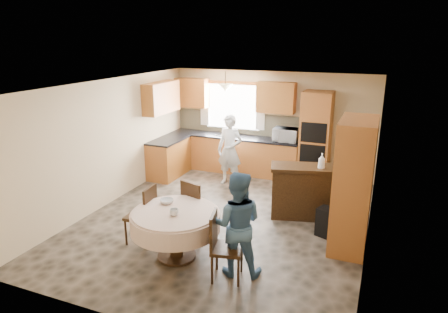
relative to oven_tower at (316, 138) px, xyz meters
name	(u,v)px	position (x,y,z in m)	size (l,w,h in m)	color
floor	(225,220)	(-1.15, -2.69, -1.06)	(5.00, 6.00, 0.01)	brown
ceiling	(225,85)	(-1.15, -2.69, 1.44)	(5.00, 6.00, 0.01)	white
wall_back	(271,123)	(-1.15, 0.31, 0.19)	(5.00, 0.02, 2.50)	tan
wall_front	(123,228)	(-1.15, -5.69, 0.19)	(5.00, 0.02, 2.50)	tan
wall_left	(109,142)	(-3.65, -2.69, 0.19)	(0.02, 6.00, 2.50)	tan
wall_right	(374,173)	(1.35, -2.69, 0.19)	(0.02, 6.00, 2.50)	tan
window	(232,106)	(-2.15, 0.29, 0.54)	(1.40, 0.03, 1.10)	white
curtain_left	(204,103)	(-2.90, 0.24, 0.59)	(0.22, 0.02, 1.15)	white
curtain_right	(261,107)	(-1.40, 0.24, 0.59)	(0.22, 0.02, 1.15)	white
base_cab_back	(234,154)	(-2.00, 0.01, -0.62)	(3.30, 0.60, 0.88)	#CB7136
counter_back	(234,137)	(-2.00, 0.01, -0.16)	(3.30, 0.64, 0.04)	black
base_cab_left	(169,158)	(-3.35, -0.89, -0.62)	(0.60, 1.20, 0.88)	#CB7136
counter_left	(168,140)	(-3.35, -0.89, -0.16)	(0.64, 1.20, 0.04)	black
backsplash	(238,123)	(-2.00, 0.30, 0.12)	(3.30, 0.02, 0.55)	tan
wall_cab_left	(192,93)	(-3.20, 0.15, 0.85)	(0.85, 0.33, 0.72)	#C06930
wall_cab_right	(276,97)	(-1.00, 0.15, 0.85)	(0.90, 0.33, 0.72)	#C06930
wall_cab_side	(161,98)	(-3.48, -0.89, 0.85)	(0.33, 1.20, 0.72)	#C06930
oven_tower	(316,138)	(0.00, 0.00, 0.00)	(0.66, 0.62, 2.12)	#CB7136
oven_upper	(314,133)	(0.00, -0.31, 0.19)	(0.56, 0.01, 0.45)	black
oven_lower	(312,155)	(0.00, -0.31, -0.31)	(0.56, 0.01, 0.45)	black
pendant	(225,88)	(-2.15, -0.19, 1.06)	(0.36, 0.36, 0.18)	beige
sideboard	(306,193)	(0.19, -1.97, -0.59)	(1.32, 0.54, 0.94)	#3E2610
space_heater	(328,223)	(0.72, -2.61, -0.81)	(0.37, 0.26, 0.50)	black
cupboard	(353,185)	(1.07, -2.78, -0.01)	(0.55, 1.10, 2.10)	#CB7136
dining_table	(176,222)	(-1.35, -4.18, -0.46)	(1.35, 1.35, 0.77)	#3E2610
chair_left	(145,212)	(-2.04, -3.96, -0.51)	(0.46, 0.46, 0.99)	#3E2610
chair_back	(196,206)	(-1.37, -3.45, -0.50)	(0.54, 0.54, 1.01)	#3E2610
chair_right	(221,243)	(-0.50, -4.42, -0.52)	(0.51, 0.51, 0.98)	#3E2610
framed_picture	(375,143)	(1.32, -2.32, 0.58)	(0.06, 0.61, 0.50)	gold
microwave	(286,135)	(-0.68, -0.04, 0.02)	(0.57, 0.39, 0.32)	silver
person_sink	(230,150)	(-1.76, -0.89, -0.25)	(0.59, 0.39, 1.62)	silver
person_dining	(237,224)	(-0.35, -4.22, -0.29)	(0.75, 0.58, 1.54)	#3D6085
bowl_sideboard	(286,166)	(-0.20, -1.97, -0.10)	(0.19, 0.19, 0.05)	#B2B2B2
bottle_sideboard	(322,162)	(0.44, -1.97, 0.05)	(0.13, 0.13, 0.33)	silver
cup_table	(174,212)	(-1.29, -4.31, -0.24)	(0.13, 0.13, 0.10)	#B2B2B2
bowl_table	(167,201)	(-1.62, -3.96, -0.26)	(0.21, 0.21, 0.07)	#B2B2B2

